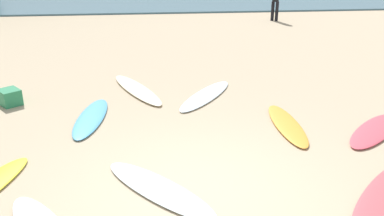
% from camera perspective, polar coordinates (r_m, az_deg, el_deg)
% --- Properties ---
extents(ground_plane, '(120.00, 120.00, 0.00)m').
position_cam_1_polar(ground_plane, '(6.40, 0.34, -11.25)').
color(ground_plane, tan).
extents(surfboard_1, '(1.88, 2.04, 0.07)m').
position_cam_1_polar(surfboard_1, '(6.43, -4.48, -10.75)').
color(surfboard_1, white).
rests_on(surfboard_1, ground_plane).
extents(surfboard_4, '(0.77, 2.16, 0.07)m').
position_cam_1_polar(surfboard_4, '(9.01, -13.36, -1.28)').
color(surfboard_4, '#4CA2DA').
rests_on(surfboard_4, ground_plane).
extents(surfboard_5, '(1.52, 2.52, 0.09)m').
position_cam_1_polar(surfboard_5, '(10.46, -7.37, 2.49)').
color(surfboard_5, '#F0E3C1').
rests_on(surfboard_5, ground_plane).
extents(surfboard_7, '(0.50, 2.08, 0.07)m').
position_cam_1_polar(surfboard_7, '(8.66, 12.59, -2.18)').
color(surfboard_7, orange).
rests_on(surfboard_7, ground_plane).
extents(surfboard_8, '(1.85, 1.82, 0.07)m').
position_cam_1_polar(surfboard_8, '(8.93, 23.22, -2.77)').
color(surfboard_8, '#DE4D5B').
rests_on(surfboard_8, ground_plane).
extents(surfboard_9, '(1.74, 2.25, 0.06)m').
position_cam_1_polar(surfboard_9, '(10.01, 1.83, 1.69)').
color(surfboard_9, white).
rests_on(surfboard_9, ground_plane).
extents(beach_cooler, '(0.60, 0.61, 0.35)m').
position_cam_1_polar(beach_cooler, '(10.32, -23.19, 1.34)').
color(beach_cooler, '#287F51').
rests_on(beach_cooler, ground_plane).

